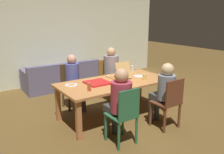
# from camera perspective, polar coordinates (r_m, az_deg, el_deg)

# --- Properties ---
(ground_plane) EXTENTS (20.00, 20.00, 0.00)m
(ground_plane) POSITION_cam_1_polar(r_m,az_deg,el_deg) (4.77, 0.68, -9.40)
(ground_plane) COLOR brown
(back_wall) EXTENTS (7.10, 0.12, 2.62)m
(back_wall) POSITION_cam_1_polar(r_m,az_deg,el_deg) (7.06, -13.52, 9.18)
(back_wall) COLOR silver
(back_wall) RESTS_ON ground
(dining_table) EXTENTS (2.17, 1.04, 0.72)m
(dining_table) POSITION_cam_1_polar(r_m,az_deg,el_deg) (4.55, 0.71, -2.00)
(dining_table) COLOR #C17D43
(dining_table) RESTS_ON ground
(chair_0) EXTENTS (0.39, 0.41, 0.92)m
(chair_0) POSITION_cam_1_polar(r_m,az_deg,el_deg) (3.60, 3.03, -9.06)
(chair_0) COLOR #2A6841
(chair_0) RESTS_ON ground
(person_0) EXTENTS (0.32, 0.50, 1.20)m
(person_0) POSITION_cam_1_polar(r_m,az_deg,el_deg) (3.63, 1.76, -5.38)
(person_0) COLOR #3B3B38
(person_0) RESTS_ON ground
(chair_1) EXTENTS (0.46, 0.44, 0.93)m
(chair_1) POSITION_cam_1_polar(r_m,az_deg,el_deg) (5.60, -0.77, 0.06)
(chair_1) COLOR olive
(chair_1) RESTS_ON ground
(person_1) EXTENTS (0.35, 0.53, 1.24)m
(person_1) POSITION_cam_1_polar(r_m,az_deg,el_deg) (5.43, 0.08, 1.75)
(person_1) COLOR #36443B
(person_1) RESTS_ON ground
(chair_2) EXTENTS (0.41, 0.38, 0.94)m
(chair_2) POSITION_cam_1_polar(r_m,az_deg,el_deg) (5.16, -9.85, -1.88)
(chair_2) COLOR #513820
(chair_2) RESTS_ON ground
(person_2) EXTENTS (0.29, 0.53, 1.17)m
(person_2) POSITION_cam_1_polar(r_m,az_deg,el_deg) (4.98, -9.22, -0.26)
(person_2) COLOR #44404B
(person_2) RESTS_ON ground
(chair_3) EXTENTS (0.43, 0.41, 0.92)m
(chair_3) POSITION_cam_1_polar(r_m,az_deg,el_deg) (4.23, 13.67, -5.99)
(chair_3) COLOR brown
(chair_3) RESTS_ON ground
(person_3) EXTENTS (0.31, 0.48, 1.17)m
(person_3) POSITION_cam_1_polar(r_m,az_deg,el_deg) (4.25, 12.48, -2.89)
(person_3) COLOR #3C4041
(person_3) RESTS_ON ground
(pizza_box_0) EXTENTS (0.34, 0.46, 0.35)m
(pizza_box_0) POSITION_cam_1_polar(r_m,az_deg,el_deg) (4.77, 1.45, 0.39)
(pizza_box_0) COLOR tan
(pizza_box_0) RESTS_ON dining_table
(pizza_box_1) EXTENTS (0.42, 0.42, 0.03)m
(pizza_box_1) POSITION_cam_1_polar(r_m,az_deg,el_deg) (4.39, -3.54, -1.38)
(pizza_box_1) COLOR red
(pizza_box_1) RESTS_ON dining_table
(plate_0) EXTENTS (0.23, 0.23, 0.03)m
(plate_0) POSITION_cam_1_polar(r_m,az_deg,el_deg) (4.33, -9.82, -1.87)
(plate_0) COLOR white
(plate_0) RESTS_ON dining_table
(plate_1) EXTENTS (0.21, 0.21, 0.01)m
(plate_1) POSITION_cam_1_polar(r_m,az_deg,el_deg) (4.91, 6.46, 0.22)
(plate_1) COLOR white
(plate_1) RESTS_ON dining_table
(drinking_glass_0) EXTENTS (0.07, 0.07, 0.14)m
(drinking_glass_0) POSITION_cam_1_polar(r_m,az_deg,el_deg) (3.97, -5.53, -2.40)
(drinking_glass_0) COLOR #B84E29
(drinking_glass_0) RESTS_ON dining_table
(drinking_glass_1) EXTENTS (0.07, 0.07, 0.12)m
(drinking_glass_1) POSITION_cam_1_polar(r_m,az_deg,el_deg) (4.83, 13.00, 0.34)
(drinking_glass_1) COLOR #BC5129
(drinking_glass_1) RESTS_ON dining_table
(drinking_glass_2) EXTENTS (0.07, 0.07, 0.14)m
(drinking_glass_2) POSITION_cam_1_polar(r_m,az_deg,el_deg) (5.29, 4.95, 2.03)
(drinking_glass_2) COLOR silver
(drinking_glass_2) RESTS_ON dining_table
(drinking_glass_3) EXTENTS (0.08, 0.08, 0.12)m
(drinking_glass_3) POSITION_cam_1_polar(r_m,az_deg,el_deg) (4.65, 7.91, -0.02)
(drinking_glass_3) COLOR #DAC560
(drinking_glass_3) RESTS_ON dining_table
(couch) EXTENTS (2.02, 0.88, 0.74)m
(couch) POSITION_cam_1_polar(r_m,az_deg,el_deg) (6.65, -12.06, -0.25)
(couch) COLOR slate
(couch) RESTS_ON ground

